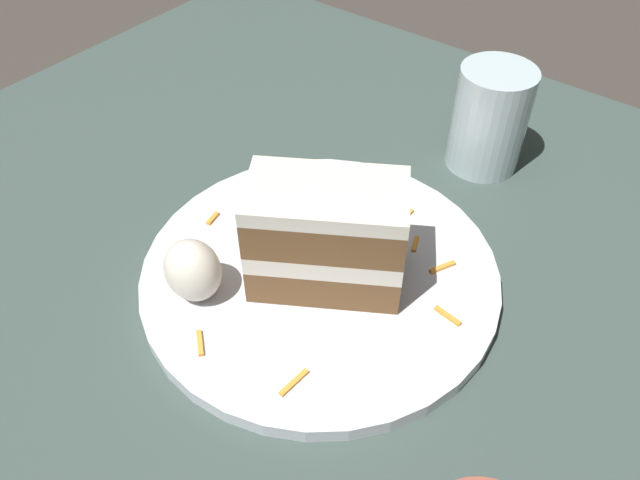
{
  "coord_description": "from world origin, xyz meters",
  "views": [
    {
      "loc": [
        0.21,
        -0.27,
        0.42
      ],
      "look_at": [
        -0.01,
        0.01,
        0.07
      ],
      "focal_mm": 35.0,
      "sensor_mm": 36.0,
      "label": 1
    }
  ],
  "objects_px": {
    "plate": "(320,274)",
    "cake_slice": "(326,236)",
    "drinking_glass": "(488,125)",
    "orange_garnish": "(304,187)",
    "cream_dollop": "(193,270)"
  },
  "relations": [
    {
      "from": "cake_slice",
      "to": "cream_dollop",
      "type": "xyz_separation_m",
      "value": [
        -0.07,
        -0.08,
        -0.02
      ]
    },
    {
      "from": "plate",
      "to": "orange_garnish",
      "type": "height_order",
      "value": "orange_garnish"
    },
    {
      "from": "drinking_glass",
      "to": "orange_garnish",
      "type": "bearing_deg",
      "value": -123.98
    },
    {
      "from": "drinking_glass",
      "to": "cream_dollop",
      "type": "bearing_deg",
      "value": -106.81
    },
    {
      "from": "orange_garnish",
      "to": "cream_dollop",
      "type": "bearing_deg",
      "value": -85.22
    },
    {
      "from": "drinking_glass",
      "to": "plate",
      "type": "bearing_deg",
      "value": -98.07
    },
    {
      "from": "cake_slice",
      "to": "plate",
      "type": "bearing_deg",
      "value": -148.43
    },
    {
      "from": "plate",
      "to": "cake_slice",
      "type": "distance_m",
      "value": 0.06
    },
    {
      "from": "orange_garnish",
      "to": "plate",
      "type": "bearing_deg",
      "value": -43.81
    },
    {
      "from": "cream_dollop",
      "to": "orange_garnish",
      "type": "xyz_separation_m",
      "value": [
        -0.01,
        0.16,
        -0.03
      ]
    },
    {
      "from": "plate",
      "to": "orange_garnish",
      "type": "bearing_deg",
      "value": 136.19
    },
    {
      "from": "plate",
      "to": "drinking_glass",
      "type": "xyz_separation_m",
      "value": [
        0.03,
        0.23,
        0.04
      ]
    },
    {
      "from": "orange_garnish",
      "to": "drinking_glass",
      "type": "xyz_separation_m",
      "value": [
        0.11,
        0.16,
        0.03
      ]
    },
    {
      "from": "drinking_glass",
      "to": "cake_slice",
      "type": "bearing_deg",
      "value": -95.68
    },
    {
      "from": "cream_dollop",
      "to": "orange_garnish",
      "type": "relative_size",
      "value": 0.84
    }
  ]
}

